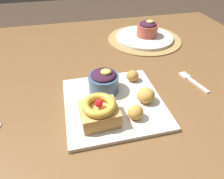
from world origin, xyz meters
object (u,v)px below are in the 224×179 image
front_plate (114,103)px  back_ramekin (147,29)px  fritter_front (135,112)px  back_plate (144,37)px  fritter_middle (133,76)px  fork (192,80)px  berry_ramekin (104,81)px  fritter_back (146,95)px  cake_slice (99,111)px

front_plate → back_ramekin: back_ramekin is taller
fritter_front → back_plate: size_ratio=0.16×
front_plate → fritter_middle: (0.08, 0.09, 0.02)m
fork → front_plate: bearing=88.2°
berry_ramekin → fritter_middle: bearing=16.2°
fritter_middle → back_ramekin: (0.17, 0.32, 0.02)m
back_plate → fork: size_ratio=2.08×
fritter_back → fork: 0.21m
fritter_back → back_ramekin: size_ratio=0.55×
fritter_middle → fritter_back: fritter_back is taller
fritter_front → front_plate: bearing=117.5°
cake_slice → back_plate: (0.30, 0.47, -0.03)m
front_plate → fritter_back: fritter_back is taller
back_ramekin → fork: back_ramekin is taller
cake_slice → fritter_middle: size_ratio=2.46×
fritter_back → fork: size_ratio=0.41×
front_plate → fritter_front: fritter_front is taller
front_plate → back_ramekin: (0.26, 0.41, 0.04)m
back_ramekin → fork: size_ratio=0.75×
cake_slice → fork: (0.34, 0.12, -0.04)m
cake_slice → fritter_front: cake_slice is taller
cake_slice → fritter_middle: bearing=47.8°
cake_slice → fritter_back: cake_slice is taller
fritter_front → fork: bearing=27.8°
cake_slice → front_plate: bearing=50.2°
fritter_middle → fritter_back: (0.00, -0.11, 0.00)m
berry_ramekin → back_ramekin: back_ramekin is taller
front_plate → fritter_front: size_ratio=6.67×
fork → back_plate: bearing=-5.9°
fritter_front → fork: 0.28m
berry_ramekin → cake_slice: bearing=-106.4°
cake_slice → back_plate: cake_slice is taller
fork → berry_ramekin: bearing=76.7°
berry_ramekin → fritter_front: 0.15m
fritter_front → back_plate: (0.21, 0.48, -0.02)m
fritter_front → back_ramekin: back_ramekin is taller
fritter_front → back_ramekin: size_ratio=0.44×
berry_ramekin → back_plate: size_ratio=0.35×
back_plate → back_ramekin: size_ratio=2.78×
cake_slice → fork: cake_slice is taller
berry_ramekin → fork: size_ratio=0.73×
front_plate → fritter_front: (0.04, -0.08, 0.03)m
fritter_back → berry_ramekin: bearing=143.4°
back_ramekin → fritter_back: bearing=-111.5°
fritter_middle → cake_slice: bearing=-132.2°
fritter_back → back_plate: fritter_back is taller
fritter_front → cake_slice: bearing=171.9°
fritter_middle → back_plate: size_ratio=0.15×
cake_slice → berry_ramekin: berry_ramekin is taller
fritter_back → back_plate: (0.16, 0.42, -0.02)m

